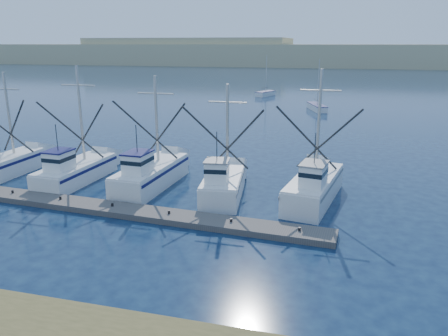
{
  "coord_description": "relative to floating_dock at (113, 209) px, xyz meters",
  "views": [
    {
      "loc": [
        5.56,
        -16.7,
        10.43
      ],
      "look_at": [
        -0.9,
        8.0,
        3.12
      ],
      "focal_mm": 35.0,
      "sensor_mm": 36.0,
      "label": 1
    }
  ],
  "objects": [
    {
      "name": "dune_ridge",
      "position": [
        8.01,
        203.14,
        4.81
      ],
      "size": [
        360.0,
        60.0,
        10.0
      ],
      "primitive_type": "cube",
      "color": "tan",
      "rests_on": "ground"
    },
    {
      "name": "sailboat_near",
      "position": [
        10.26,
        48.42,
        0.3
      ],
      "size": [
        3.68,
        6.96,
        8.1
      ],
      "rotation": [
        0.0,
        0.0,
        0.32
      ],
      "color": "white",
      "rests_on": "ground"
    },
    {
      "name": "trawler_fleet",
      "position": [
        0.62,
        4.86,
        0.81
      ],
      "size": [
        27.84,
        8.51,
        8.83
      ],
      "color": "white",
      "rests_on": "ground"
    },
    {
      "name": "sailboat_far",
      "position": [
        -1.01,
        65.94,
        0.31
      ],
      "size": [
        3.56,
        5.58,
        8.1
      ],
      "rotation": [
        0.0,
        0.0,
        -0.37
      ],
      "color": "white",
      "rests_on": "ground"
    },
    {
      "name": "ground",
      "position": [
        8.01,
        -6.86,
        -0.19
      ],
      "size": [
        500.0,
        500.0,
        0.0
      ],
      "primitive_type": "plane",
      "color": "#0B1834",
      "rests_on": "ground"
    },
    {
      "name": "floating_dock",
      "position": [
        0.0,
        0.0,
        0.0
      ],
      "size": [
        28.2,
        3.78,
        0.38
      ],
      "primitive_type": "cube",
      "rotation": [
        0.0,
        0.0,
        -0.07
      ],
      "color": "#56504D",
      "rests_on": "ground"
    }
  ]
}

